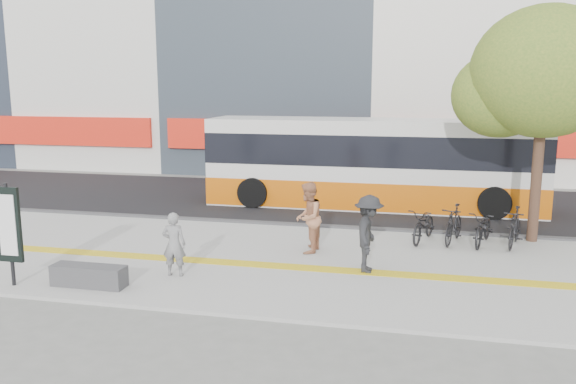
% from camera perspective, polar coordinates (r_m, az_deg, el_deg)
% --- Properties ---
extents(ground, '(120.00, 120.00, 0.00)m').
position_cam_1_polar(ground, '(13.13, -6.22, -8.59)').
color(ground, slate).
rests_on(ground, ground).
extents(sidewalk, '(40.00, 7.00, 0.08)m').
position_cam_1_polar(sidewalk, '(14.47, -4.30, -6.56)').
color(sidewalk, gray).
rests_on(sidewalk, ground).
extents(tactile_strip, '(40.00, 0.45, 0.01)m').
position_cam_1_polar(tactile_strip, '(14.01, -4.90, -6.96)').
color(tactile_strip, gold).
rests_on(tactile_strip, sidewalk).
extents(street, '(40.00, 8.00, 0.06)m').
position_cam_1_polar(street, '(21.54, 1.52, -0.85)').
color(street, black).
rests_on(street, ground).
extents(curb, '(40.00, 0.25, 0.14)m').
position_cam_1_polar(curb, '(17.72, -1.00, -3.22)').
color(curb, '#323234').
rests_on(curb, ground).
extents(bench, '(1.60, 0.45, 0.45)m').
position_cam_1_polar(bench, '(13.09, -18.94, -7.78)').
color(bench, '#323234').
rests_on(bench, sidewalk).
extents(signboard, '(0.55, 0.10, 2.20)m').
position_cam_1_polar(signboard, '(13.47, -25.71, -3.05)').
color(signboard, black).
rests_on(signboard, sidewalk).
extents(street_tree, '(4.40, 3.80, 6.31)m').
position_cam_1_polar(street_tree, '(16.83, 23.72, 10.44)').
color(street_tree, '#3C261B').
rests_on(street_tree, sidewalk).
extents(bus, '(11.40, 2.70, 3.04)m').
position_cam_1_polar(bus, '(20.47, 8.22, 2.58)').
color(bus, silver).
rests_on(bus, street).
extents(bicycle_row, '(3.33, 1.86, 1.03)m').
position_cam_1_polar(bicycle_row, '(16.21, 17.18, -3.21)').
color(bicycle_row, black).
rests_on(bicycle_row, sidewalk).
extents(seated_woman, '(0.56, 0.40, 1.45)m').
position_cam_1_polar(seated_woman, '(13.14, -11.12, -5.04)').
color(seated_woman, black).
rests_on(seated_woman, sidewalk).
extents(pedestrian_tan, '(0.73, 0.91, 1.80)m').
position_cam_1_polar(pedestrian_tan, '(14.64, 1.98, -2.52)').
color(pedestrian_tan, '#B57653').
rests_on(pedestrian_tan, sidewalk).
extents(pedestrian_dark, '(0.67, 1.15, 1.77)m').
position_cam_1_polar(pedestrian_dark, '(13.25, 7.91, -4.09)').
color(pedestrian_dark, black).
rests_on(pedestrian_dark, sidewalk).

